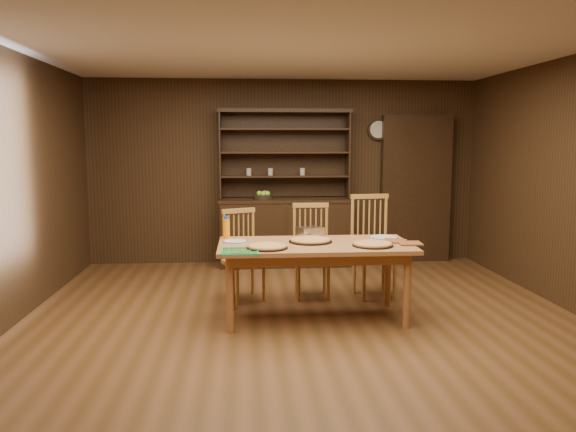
{
  "coord_description": "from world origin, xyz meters",
  "views": [
    {
      "loc": [
        -0.56,
        -5.01,
        1.73
      ],
      "look_at": [
        -0.14,
        0.4,
        1.01
      ],
      "focal_mm": 35.0,
      "sensor_mm": 36.0,
      "label": 1
    }
  ],
  "objects": [
    {
      "name": "floor",
      "position": [
        0.0,
        0.0,
        0.0
      ],
      "size": [
        6.0,
        6.0,
        0.0
      ],
      "primitive_type": "plane",
      "color": "brown",
      "rests_on": "ground"
    },
    {
      "name": "room_shell",
      "position": [
        0.0,
        0.0,
        1.58
      ],
      "size": [
        6.0,
        6.0,
        6.0
      ],
      "color": "silver",
      "rests_on": "floor"
    },
    {
      "name": "china_hutch",
      "position": [
        -0.0,
        2.75,
        0.6
      ],
      "size": [
        1.84,
        0.52,
        2.17
      ],
      "color": "black",
      "rests_on": "floor"
    },
    {
      "name": "doorway",
      "position": [
        1.9,
        2.9,
        1.05
      ],
      "size": [
        1.0,
        0.18,
        2.1
      ],
      "primitive_type": "cube",
      "color": "black",
      "rests_on": "floor"
    },
    {
      "name": "wall_clock",
      "position": [
        1.35,
        2.96,
        1.9
      ],
      "size": [
        0.3,
        0.05,
        0.3
      ],
      "color": "black",
      "rests_on": "room_shell"
    },
    {
      "name": "dining_table",
      "position": [
        0.11,
        0.3,
        0.67
      ],
      "size": [
        1.86,
        0.93,
        0.75
      ],
      "color": "#A8683A",
      "rests_on": "floor"
    },
    {
      "name": "chair_left",
      "position": [
        -0.59,
        1.07,
        0.53
      ],
      "size": [
        0.53,
        0.52,
        1.0
      ],
      "rotation": [
        0.0,
        0.0,
        0.41
      ],
      "color": "#C28642",
      "rests_on": "floor"
    },
    {
      "name": "chair_center",
      "position": [
        0.18,
        1.14,
        0.55
      ],
      "size": [
        0.43,
        0.41,
        1.04
      ],
      "rotation": [
        0.0,
        0.0,
        -0.01
      ],
      "color": "#C28642",
      "rests_on": "floor"
    },
    {
      "name": "chair_right",
      "position": [
        0.87,
        1.12,
        0.61
      ],
      "size": [
        0.52,
        0.5,
        1.14
      ],
      "rotation": [
        0.0,
        0.0,
        0.13
      ],
      "color": "#C28642",
      "rests_on": "floor"
    },
    {
      "name": "pizza_left",
      "position": [
        -0.36,
        0.08,
        0.77
      ],
      "size": [
        0.38,
        0.38,
        0.04
      ],
      "color": "black",
      "rests_on": "dining_table"
    },
    {
      "name": "pizza_right",
      "position": [
        0.64,
        0.12,
        0.77
      ],
      "size": [
        0.39,
        0.39,
        0.04
      ],
      "color": "black",
      "rests_on": "dining_table"
    },
    {
      "name": "pizza_center",
      "position": [
        0.08,
        0.38,
        0.77
      ],
      "size": [
        0.43,
        0.43,
        0.04
      ],
      "color": "black",
      "rests_on": "dining_table"
    },
    {
      "name": "cooling_rack",
      "position": [
        -0.61,
        -0.06,
        0.76
      ],
      "size": [
        0.4,
        0.4,
        0.01
      ],
      "primitive_type": null,
      "rotation": [
        0.0,
        0.0,
        -0.27
      ],
      "color": "#0DB053",
      "rests_on": "dining_table"
    },
    {
      "name": "plate_left",
      "position": [
        -0.66,
        0.43,
        0.76
      ],
      "size": [
        0.24,
        0.24,
        0.02
      ],
      "color": "white",
      "rests_on": "dining_table"
    },
    {
      "name": "plate_right",
      "position": [
        0.85,
        0.55,
        0.76
      ],
      "size": [
        0.29,
        0.29,
        0.02
      ],
      "color": "white",
      "rests_on": "dining_table"
    },
    {
      "name": "foil_dish",
      "position": [
        0.11,
        0.71,
        0.8
      ],
      "size": [
        0.3,
        0.26,
        0.1
      ],
      "primitive_type": "cube",
      "rotation": [
        0.0,
        0.0,
        0.42
      ],
      "color": "silver",
      "rests_on": "dining_table"
    },
    {
      "name": "juice_bottle",
      "position": [
        -0.75,
        0.66,
        0.86
      ],
      "size": [
        0.07,
        0.07,
        0.23
      ],
      "color": "orange",
      "rests_on": "dining_table"
    },
    {
      "name": "pot_holder_a",
      "position": [
        1.02,
        0.19,
        0.76
      ],
      "size": [
        0.23,
        0.23,
        0.02
      ],
      "primitive_type": "cube",
      "rotation": [
        0.0,
        0.0,
        -0.07
      ],
      "color": "red",
      "rests_on": "dining_table"
    },
    {
      "name": "pot_holder_b",
      "position": [
        0.9,
        0.32,
        0.76
      ],
      "size": [
        0.29,
        0.29,
        0.02
      ],
      "primitive_type": "cube",
      "rotation": [
        0.0,
        0.0,
        -0.5
      ],
      "color": "red",
      "rests_on": "dining_table"
    },
    {
      "name": "fruit_bowl",
      "position": [
        -0.31,
        2.69,
        0.98
      ],
      "size": [
        0.28,
        0.28,
        0.12
      ],
      "color": "black",
      "rests_on": "china_hutch"
    }
  ]
}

